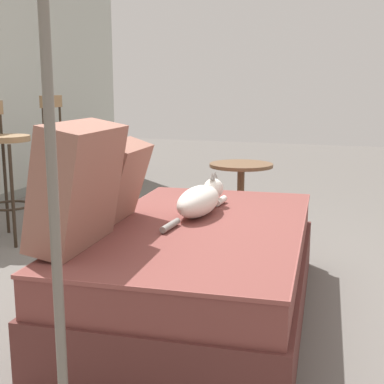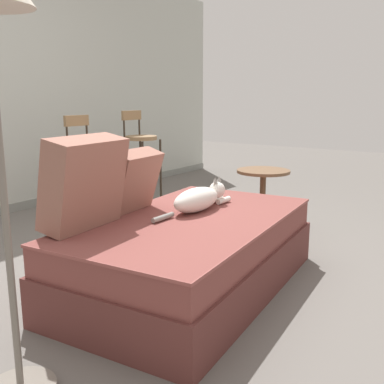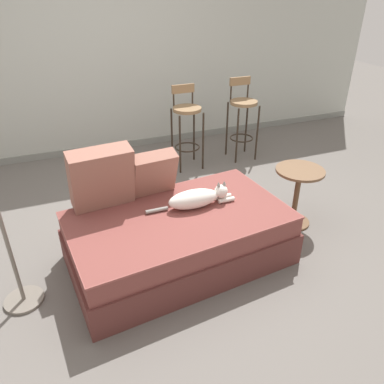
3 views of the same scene
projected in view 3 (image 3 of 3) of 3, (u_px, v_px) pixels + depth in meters
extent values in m
plane|color=#66605B|center=(165.00, 234.00, 3.48)|extent=(16.00, 16.00, 0.00)
cube|color=#B7BCB2|center=(106.00, 50.00, 4.67)|extent=(8.00, 0.10, 2.60)
cube|color=gray|center=(116.00, 146.00, 5.24)|extent=(8.00, 0.02, 0.09)
cube|color=brown|center=(180.00, 246.00, 3.09)|extent=(1.83, 1.17, 0.27)
cube|color=brown|center=(179.00, 224.00, 2.98)|extent=(1.78, 1.12, 0.18)
cube|color=brown|center=(179.00, 215.00, 2.94)|extent=(1.80, 1.14, 0.02)
cube|color=#936051|center=(101.00, 178.00, 2.93)|extent=(0.51, 0.31, 0.51)
cube|color=#936051|center=(153.00, 173.00, 3.13)|extent=(0.40, 0.28, 0.40)
ellipsoid|color=white|center=(194.00, 199.00, 3.00)|extent=(0.42, 0.17, 0.15)
sphere|color=white|center=(221.00, 191.00, 3.07)|extent=(0.11, 0.11, 0.11)
cone|color=gray|center=(219.00, 184.00, 3.02)|extent=(0.03, 0.03, 0.04)
cone|color=gray|center=(224.00, 183.00, 3.04)|extent=(0.03, 0.03, 0.04)
cylinder|color=white|center=(226.00, 200.00, 3.09)|extent=(0.14, 0.04, 0.04)
cylinder|color=white|center=(223.00, 197.00, 3.14)|extent=(0.14, 0.04, 0.04)
cylinder|color=gray|center=(157.00, 210.00, 2.96)|extent=(0.18, 0.03, 0.03)
cylinder|color=#2D2319|center=(180.00, 145.00, 4.43)|extent=(0.02, 0.02, 0.72)
cylinder|color=#2D2319|center=(203.00, 142.00, 4.52)|extent=(0.02, 0.02, 0.72)
cylinder|color=#2D2319|center=(172.00, 137.00, 4.67)|extent=(0.02, 0.02, 0.72)
cylinder|color=#2D2319|center=(194.00, 134.00, 4.76)|extent=(0.02, 0.02, 0.72)
torus|color=#2D2319|center=(187.00, 147.00, 4.64)|extent=(0.31, 0.31, 0.02)
cylinder|color=olive|center=(187.00, 109.00, 4.41)|extent=(0.34, 0.34, 0.04)
cylinder|color=#2D2319|center=(174.00, 99.00, 4.43)|extent=(0.02, 0.02, 0.23)
cylinder|color=#2D2319|center=(192.00, 97.00, 4.51)|extent=(0.02, 0.02, 0.23)
cube|color=olive|center=(183.00, 89.00, 4.41)|extent=(0.28, 0.03, 0.10)
cylinder|color=#2D2319|center=(237.00, 137.00, 4.67)|extent=(0.02, 0.02, 0.72)
cylinder|color=#2D2319|center=(257.00, 134.00, 4.77)|extent=(0.02, 0.02, 0.72)
cylinder|color=#2D2319|center=(227.00, 129.00, 4.91)|extent=(0.02, 0.02, 0.72)
cylinder|color=#2D2319|center=(246.00, 126.00, 5.00)|extent=(0.02, 0.02, 0.72)
torus|color=#2D2319|center=(241.00, 138.00, 4.88)|extent=(0.31, 0.31, 0.02)
cylinder|color=olive|center=(244.00, 102.00, 4.65)|extent=(0.34, 0.34, 0.04)
cylinder|color=#2D2319|center=(231.00, 92.00, 4.67)|extent=(0.02, 0.02, 0.25)
cylinder|color=#2D2319|center=(248.00, 90.00, 4.74)|extent=(0.02, 0.02, 0.25)
cube|color=olive|center=(240.00, 81.00, 4.64)|extent=(0.28, 0.03, 0.10)
cylinder|color=brown|center=(296.00, 198.00, 3.51)|extent=(0.05, 0.05, 0.55)
cylinder|color=brown|center=(292.00, 221.00, 3.64)|extent=(0.32, 0.32, 0.02)
cylinder|color=brown|center=(300.00, 171.00, 3.37)|extent=(0.44, 0.44, 0.02)
cylinder|color=slate|center=(24.00, 300.00, 2.74)|extent=(0.28, 0.28, 0.02)
cylinder|color=slate|center=(0.00, 218.00, 2.39)|extent=(0.03, 0.03, 1.46)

